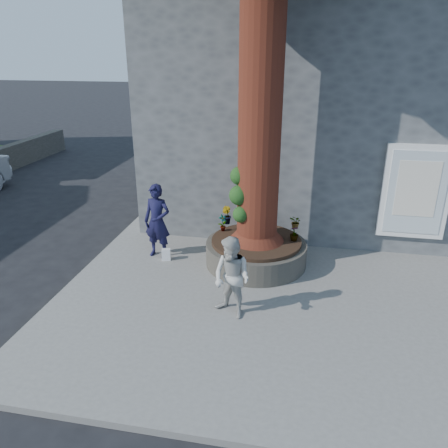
# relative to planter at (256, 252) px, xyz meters

# --- Properties ---
(ground) EXTENTS (120.00, 120.00, 0.00)m
(ground) POSITION_rel_planter_xyz_m (-0.80, -2.00, -0.41)
(ground) COLOR black
(ground) RESTS_ON ground
(pavement) EXTENTS (9.00, 8.00, 0.12)m
(pavement) POSITION_rel_planter_xyz_m (0.70, -1.00, -0.35)
(pavement) COLOR slate
(pavement) RESTS_ON ground
(yellow_line) EXTENTS (0.10, 30.00, 0.01)m
(yellow_line) POSITION_rel_planter_xyz_m (-3.85, -1.00, -0.41)
(yellow_line) COLOR yellow
(yellow_line) RESTS_ON ground
(stone_shop) EXTENTS (10.30, 8.30, 6.30)m
(stone_shop) POSITION_rel_planter_xyz_m (1.70, 5.20, 2.75)
(stone_shop) COLOR #4D5052
(stone_shop) RESTS_ON ground
(planter) EXTENTS (2.30, 2.30, 0.60)m
(planter) POSITION_rel_planter_xyz_m (0.00, 0.00, 0.00)
(planter) COLOR black
(planter) RESTS_ON pavement
(man) EXTENTS (0.70, 0.51, 1.77)m
(man) POSITION_rel_planter_xyz_m (-2.34, -0.03, 0.59)
(man) COLOR black
(man) RESTS_ON pavement
(woman) EXTENTS (0.95, 0.88, 1.55)m
(woman) POSITION_rel_planter_xyz_m (-0.19, -2.18, 0.48)
(woman) COLOR #B7B6AF
(woman) RESTS_ON pavement
(shopping_bag) EXTENTS (0.22, 0.17, 0.28)m
(shopping_bag) POSITION_rel_planter_xyz_m (-2.09, -0.23, -0.15)
(shopping_bag) COLOR white
(shopping_bag) RESTS_ON pavement
(plant_a) EXTENTS (0.25, 0.26, 0.41)m
(plant_a) POSITION_rel_planter_xyz_m (-0.85, 0.36, 0.51)
(plant_a) COLOR gray
(plant_a) RESTS_ON planter
(plant_b) EXTENTS (0.33, 0.33, 0.43)m
(plant_b) POSITION_rel_planter_xyz_m (-0.85, 0.85, 0.52)
(plant_b) COLOR gray
(plant_b) RESTS_ON planter
(plant_c) EXTENTS (0.26, 0.26, 0.35)m
(plant_c) POSITION_rel_planter_xyz_m (0.84, 0.11, 0.48)
(plant_c) COLOR gray
(plant_c) RESTS_ON planter
(plant_d) EXTENTS (0.39, 0.38, 0.32)m
(plant_d) POSITION_rel_planter_xyz_m (0.85, 0.85, 0.47)
(plant_d) COLOR gray
(plant_d) RESTS_ON planter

